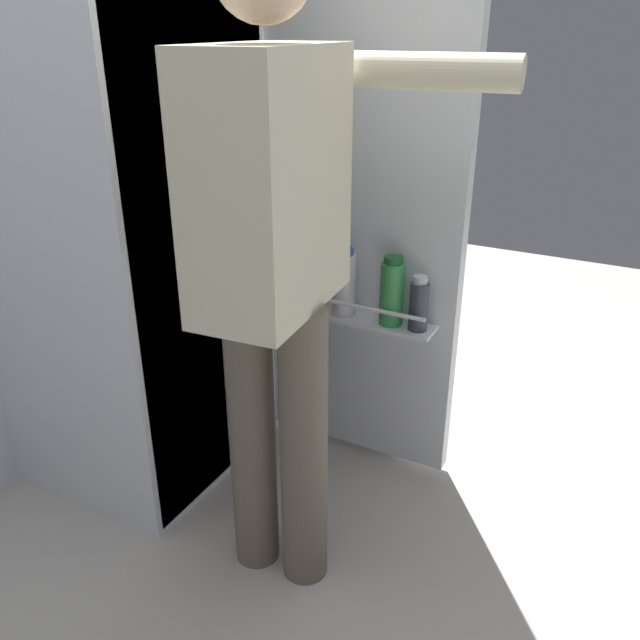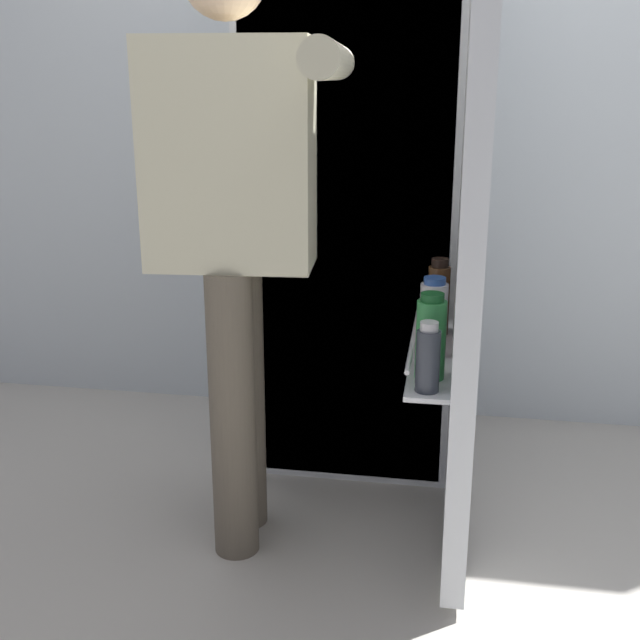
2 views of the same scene
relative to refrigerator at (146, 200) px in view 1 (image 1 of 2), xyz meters
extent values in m
plane|color=#B7B2A8|center=(-0.03, -0.49, -0.89)|extent=(5.63, 5.63, 0.00)
cube|color=silver|center=(-0.03, 0.40, 0.44)|extent=(4.40, 0.10, 2.66)
cube|color=silver|center=(-0.03, 0.06, 0.00)|extent=(0.65, 0.59, 1.78)
cube|color=white|center=(-0.03, -0.23, 0.00)|extent=(0.61, 0.01, 1.74)
cube|color=white|center=(-0.03, -0.19, 0.05)|extent=(0.57, 0.09, 0.01)
cube|color=silver|center=(0.32, -0.55, 0.02)|extent=(0.06, 0.63, 1.75)
cube|color=white|center=(0.24, -0.55, -0.35)|extent=(0.11, 0.54, 0.01)
cylinder|color=silver|center=(0.20, -0.55, -0.29)|extent=(0.01, 0.52, 0.01)
cylinder|color=#DB4C47|center=(0.24, -0.42, -0.28)|extent=(0.06, 0.06, 0.14)
cylinder|color=#B22D28|center=(0.24, -0.42, -0.20)|extent=(0.05, 0.05, 0.02)
cylinder|color=white|center=(0.24, -0.53, -0.25)|extent=(0.07, 0.07, 0.19)
cylinder|color=#335BB2|center=(0.24, -0.53, -0.15)|extent=(0.06, 0.06, 0.02)
cylinder|color=green|center=(0.24, -0.69, -0.25)|extent=(0.07, 0.07, 0.19)
cylinder|color=#195B28|center=(0.24, -0.69, -0.15)|extent=(0.06, 0.06, 0.02)
cylinder|color=#333842|center=(0.24, -0.77, -0.28)|extent=(0.06, 0.06, 0.15)
cylinder|color=silver|center=(0.24, -0.77, -0.19)|extent=(0.04, 0.04, 0.02)
cylinder|color=brown|center=(0.25, -0.34, -0.25)|extent=(0.06, 0.06, 0.19)
cylinder|color=black|center=(0.25, -0.34, -0.14)|extent=(0.05, 0.05, 0.02)
cylinder|color=#665B4C|center=(-0.27, -0.52, -0.50)|extent=(0.12, 0.12, 0.78)
cylinder|color=#665B4C|center=(-0.26, -0.67, -0.50)|extent=(0.12, 0.12, 0.78)
cube|color=beige|center=(-0.26, -0.59, 0.16)|extent=(0.42, 0.25, 0.55)
cylinder|color=beige|center=(-0.28, -0.39, 0.14)|extent=(0.08, 0.08, 0.52)
cylinder|color=beige|center=(0.01, -0.78, 0.38)|extent=(0.12, 0.52, 0.08)
camera|label=1|loc=(-1.43, -1.33, 0.47)|focal=36.71mm
camera|label=2|loc=(0.29, -2.49, 0.34)|focal=44.31mm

